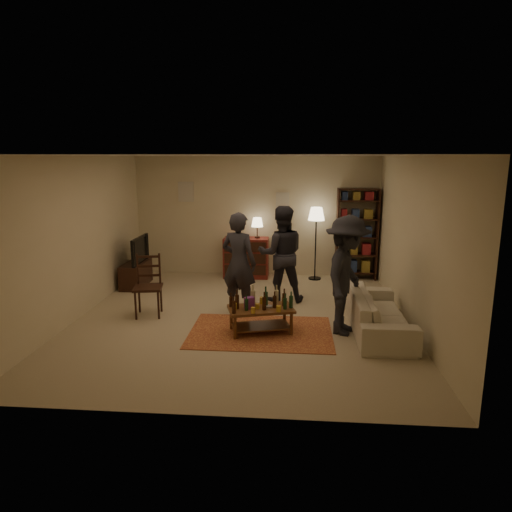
# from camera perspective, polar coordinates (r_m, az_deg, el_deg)

# --- Properties ---
(floor) EXTENTS (6.00, 6.00, 0.00)m
(floor) POSITION_cam_1_polar(r_m,az_deg,el_deg) (7.81, -1.83, -7.76)
(floor) COLOR #C6B793
(floor) RESTS_ON ground
(room_shell) EXTENTS (6.00, 6.00, 6.00)m
(room_shell) POSITION_cam_1_polar(r_m,az_deg,el_deg) (10.42, -3.59, 7.51)
(room_shell) COLOR beige
(room_shell) RESTS_ON ground
(rug) EXTENTS (2.20, 1.50, 0.01)m
(rug) POSITION_cam_1_polar(r_m,az_deg,el_deg) (7.20, 0.60, -9.48)
(rug) COLOR maroon
(rug) RESTS_ON ground
(coffee_table) EXTENTS (1.09, 0.78, 0.74)m
(coffee_table) POSITION_cam_1_polar(r_m,az_deg,el_deg) (7.07, 0.59, -6.68)
(coffee_table) COLOR brown
(coffee_table) RESTS_ON ground
(dining_chair) EXTENTS (0.54, 0.54, 1.08)m
(dining_chair) POSITION_cam_1_polar(r_m,az_deg,el_deg) (8.04, -13.32, -3.25)
(dining_chair) COLOR black
(dining_chair) RESTS_ON ground
(tv_stand) EXTENTS (0.40, 1.00, 1.06)m
(tv_stand) POSITION_cam_1_polar(r_m,az_deg,el_deg) (9.94, -14.78, -1.46)
(tv_stand) COLOR black
(tv_stand) RESTS_ON ground
(dresser) EXTENTS (1.00, 0.50, 1.36)m
(dresser) POSITION_cam_1_polar(r_m,az_deg,el_deg) (10.30, -1.19, -0.06)
(dresser) COLOR maroon
(dresser) RESTS_ON ground
(bookshelf) EXTENTS (0.90, 0.34, 2.02)m
(bookshelf) POSITION_cam_1_polar(r_m,az_deg,el_deg) (10.30, 12.47, 2.81)
(bookshelf) COLOR black
(bookshelf) RESTS_ON ground
(floor_lamp) EXTENTS (0.36, 0.36, 1.61)m
(floor_lamp) POSITION_cam_1_polar(r_m,az_deg,el_deg) (10.04, 7.55, 4.63)
(floor_lamp) COLOR black
(floor_lamp) RESTS_ON ground
(sofa) EXTENTS (0.81, 2.08, 0.61)m
(sofa) POSITION_cam_1_polar(r_m,az_deg,el_deg) (7.41, 15.06, -6.83)
(sofa) COLOR beige
(sofa) RESTS_ON ground
(person_left) EXTENTS (0.76, 0.63, 1.77)m
(person_left) POSITION_cam_1_polar(r_m,az_deg,el_deg) (7.87, -2.16, -0.88)
(person_left) COLOR #292A32
(person_left) RESTS_ON ground
(person_right) EXTENTS (0.95, 0.78, 1.81)m
(person_right) POSITION_cam_1_polar(r_m,az_deg,el_deg) (8.52, 3.17, 0.25)
(person_right) COLOR #25262D
(person_right) RESTS_ON ground
(person_by_sofa) EXTENTS (1.03, 1.34, 1.83)m
(person_by_sofa) POSITION_cam_1_polar(r_m,az_deg,el_deg) (7.06, 11.26, -2.40)
(person_by_sofa) COLOR #222329
(person_by_sofa) RESTS_ON ground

